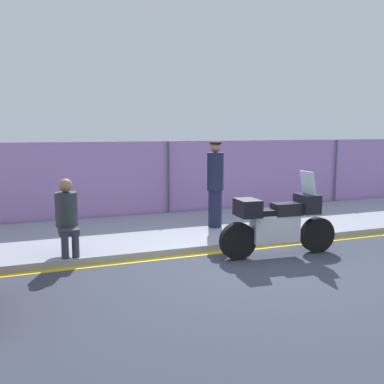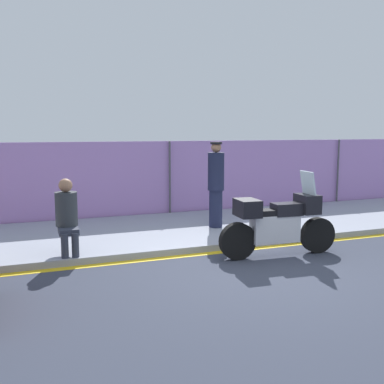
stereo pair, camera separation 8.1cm
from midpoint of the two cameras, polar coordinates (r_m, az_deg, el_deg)
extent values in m
plane|color=#333847|center=(7.50, 8.92, -9.65)|extent=(120.00, 120.00, 0.00)
cube|color=#8E93A3|center=(10.08, 0.48, -4.64)|extent=(39.14, 3.46, 0.12)
cube|color=gold|center=(8.48, 5.00, -7.50)|extent=(39.14, 0.18, 0.01)
cube|color=#AD7FC6|center=(11.62, -2.79, 1.63)|extent=(37.18, 0.08, 1.97)
cylinder|color=#4C4C51|center=(11.53, -2.63, 1.58)|extent=(0.05, 0.05, 1.97)
cylinder|color=#4C4C51|center=(14.09, 18.18, 2.34)|extent=(0.05, 0.05, 1.97)
cylinder|color=black|center=(8.62, 15.91, -5.28)|extent=(0.66, 0.19, 0.66)
cylinder|color=black|center=(7.89, 6.10, -6.23)|extent=(0.66, 0.19, 0.66)
cube|color=silver|center=(8.15, 10.77, -4.56)|extent=(0.89, 0.34, 0.49)
cube|color=black|center=(8.19, 12.21, -2.14)|extent=(0.54, 0.34, 0.22)
cube|color=black|center=(8.05, 10.22, -2.55)|extent=(0.62, 0.32, 0.10)
cube|color=black|center=(8.38, 14.69, -1.44)|extent=(0.35, 0.50, 0.34)
cube|color=silver|center=(8.33, 14.79, 1.14)|extent=(0.13, 0.43, 0.42)
cube|color=black|center=(7.84, 7.34, -2.02)|extent=(0.40, 0.53, 0.30)
cylinder|color=#191E38|center=(9.88, 3.27, -2.12)|extent=(0.29, 0.29, 0.82)
cylinder|color=#191E38|center=(9.77, 3.30, 2.63)|extent=(0.36, 0.36, 0.82)
sphere|color=#A37556|center=(9.74, 3.33, 5.68)|extent=(0.22, 0.22, 0.22)
cylinder|color=black|center=(9.73, 3.33, 6.23)|extent=(0.25, 0.25, 0.05)
cylinder|color=#2D3342|center=(7.81, -15.57, -6.61)|extent=(0.12, 0.12, 0.42)
cylinder|color=#2D3342|center=(7.82, -14.31, -6.54)|extent=(0.12, 0.12, 0.42)
cube|color=#2D3342|center=(7.97, -15.15, -4.77)|extent=(0.32, 0.42, 0.10)
cylinder|color=#2D3338|center=(8.11, -15.39, -2.08)|extent=(0.38, 0.38, 0.59)
sphere|color=#A37556|center=(8.05, -15.49, 0.82)|extent=(0.24, 0.24, 0.24)
camera|label=1|loc=(0.04, -89.72, 0.04)|focal=42.00mm
camera|label=2|loc=(0.04, 90.28, -0.04)|focal=42.00mm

